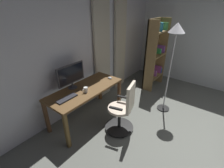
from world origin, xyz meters
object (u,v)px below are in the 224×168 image
object	(u,v)px
computer_mouse	(110,78)
mug_tea	(86,90)
bookshelf	(154,54)
computer_keyboard	(67,98)
computer_monitor	(71,75)
desk	(86,92)
office_chair	(123,110)
floor_lamp	(175,40)

from	to	relation	value
computer_mouse	mug_tea	xyz separation A→B (m)	(0.74, 0.00, 0.03)
mug_tea	bookshelf	size ratio (longest dim) A/B	0.07
computer_keyboard	bookshelf	xyz separation A→B (m)	(-2.74, 0.37, 0.21)
computer_monitor	computer_mouse	distance (m)	0.88
desk	bookshelf	distance (m)	2.33
office_chair	mug_tea	distance (m)	0.80
computer_monitor	computer_keyboard	xyz separation A→B (m)	(0.34, 0.25, -0.27)
computer_keyboard	computer_mouse	world-z (taller)	computer_mouse
bookshelf	floor_lamp	world-z (taller)	floor_lamp
desk	computer_mouse	size ratio (longest dim) A/B	15.77
computer_mouse	computer_keyboard	bearing A→B (deg)	-4.14
desk	computer_monitor	size ratio (longest dim) A/B	2.58
desk	computer_monitor	distance (m)	0.45
desk	computer_keyboard	bearing A→B (deg)	3.78
desk	computer_monitor	xyz separation A→B (m)	(0.13, -0.22, 0.37)
computer_mouse	floor_lamp	xyz separation A→B (m)	(-0.68, 1.06, 0.85)
office_chair	floor_lamp	xyz separation A→B (m)	(-1.16, 0.37, 1.14)
computer_keyboard	mug_tea	distance (m)	0.38
computer_keyboard	computer_monitor	bearing A→B (deg)	-143.54
computer_monitor	computer_keyboard	bearing A→B (deg)	36.46
computer_monitor	mug_tea	size ratio (longest dim) A/B	4.89
desk	mug_tea	bearing A→B (deg)	49.30
computer_keyboard	floor_lamp	bearing A→B (deg)	147.67
computer_mouse	bookshelf	size ratio (longest dim) A/B	0.05
office_chair	mug_tea	world-z (taller)	office_chair
computer_mouse	office_chair	bearing A→B (deg)	55.01
computer_monitor	office_chair	bearing A→B (deg)	106.40
office_chair	computer_monitor	bearing A→B (deg)	91.35
mug_tea	desk	bearing A→B (deg)	-130.70
office_chair	bookshelf	size ratio (longest dim) A/B	0.54
floor_lamp	computer_keyboard	bearing A→B (deg)	-32.33
mug_tea	office_chair	bearing A→B (deg)	111.18
floor_lamp	office_chair	bearing A→B (deg)	-17.77
desk	bookshelf	xyz separation A→B (m)	(-2.27, 0.40, 0.31)
computer_monitor	floor_lamp	size ratio (longest dim) A/B	0.32
mug_tea	computer_monitor	bearing A→B (deg)	-84.06
bookshelf	office_chair	bearing A→B (deg)	10.72
computer_monitor	computer_keyboard	world-z (taller)	computer_monitor
mug_tea	bookshelf	bearing A→B (deg)	173.24
desk	computer_keyboard	world-z (taller)	computer_keyboard
desk	computer_mouse	distance (m)	0.66
desk	computer_monitor	world-z (taller)	computer_monitor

